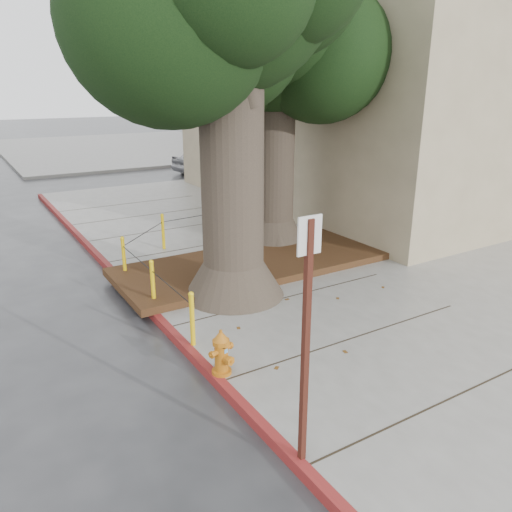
{
  "coord_description": "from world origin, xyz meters",
  "views": [
    {
      "loc": [
        -4.82,
        -5.57,
        4.18
      ],
      "look_at": [
        -0.11,
        2.15,
        1.1
      ],
      "focal_mm": 35.0,
      "sensor_mm": 36.0,
      "label": 1
    }
  ],
  "objects_px": {
    "signpost": "(306,331)",
    "car_red": "(226,154)",
    "car_silver": "(208,159)",
    "fire_hydrant": "(222,353)"
  },
  "relations": [
    {
      "from": "fire_hydrant",
      "to": "car_red",
      "type": "distance_m",
      "value": 20.95
    },
    {
      "from": "car_red",
      "to": "signpost",
      "type": "bearing_deg",
      "value": 161.35
    },
    {
      "from": "signpost",
      "to": "car_silver",
      "type": "distance_m",
      "value": 21.29
    },
    {
      "from": "fire_hydrant",
      "to": "signpost",
      "type": "distance_m",
      "value": 2.41
    },
    {
      "from": "signpost",
      "to": "car_red",
      "type": "bearing_deg",
      "value": 63.76
    },
    {
      "from": "fire_hydrant",
      "to": "signpost",
      "type": "bearing_deg",
      "value": -107.9
    },
    {
      "from": "car_silver",
      "to": "fire_hydrant",
      "type": "bearing_deg",
      "value": 146.8
    },
    {
      "from": "car_silver",
      "to": "car_red",
      "type": "height_order",
      "value": "car_red"
    },
    {
      "from": "signpost",
      "to": "car_silver",
      "type": "bearing_deg",
      "value": 66.34
    },
    {
      "from": "fire_hydrant",
      "to": "signpost",
      "type": "relative_size",
      "value": 0.25
    }
  ]
}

